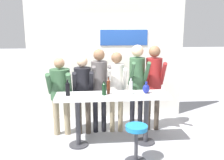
# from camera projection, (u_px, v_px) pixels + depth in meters

# --- Properties ---
(ground_plane) EXTENTS (40.00, 40.00, 0.00)m
(ground_plane) POSITION_uv_depth(u_px,v_px,m) (112.00, 144.00, 4.78)
(ground_plane) COLOR #9E9EA3
(back_wall) EXTENTS (3.67, 0.12, 2.85)m
(back_wall) POSITION_uv_depth(u_px,v_px,m) (107.00, 59.00, 5.93)
(back_wall) COLOR silver
(back_wall) RESTS_ON ground_plane
(tasting_table) EXTENTS (2.07, 0.52, 0.99)m
(tasting_table) POSITION_uv_depth(u_px,v_px,m) (112.00, 104.00, 4.60)
(tasting_table) COLOR white
(tasting_table) RESTS_ON ground_plane
(bar_stool) EXTENTS (0.37, 0.37, 0.65)m
(bar_stool) POSITION_uv_depth(u_px,v_px,m) (136.00, 138.00, 4.04)
(bar_stool) COLOR #333338
(bar_stool) RESTS_ON ground_plane
(person_far_left) EXTENTS (0.47, 0.54, 1.60)m
(person_far_left) POSITION_uv_depth(u_px,v_px,m) (60.00, 89.00, 4.98)
(person_far_left) COLOR gray
(person_far_left) RESTS_ON ground_plane
(person_left) EXTENTS (0.42, 0.52, 1.63)m
(person_left) POSITION_uv_depth(u_px,v_px,m) (83.00, 87.00, 5.01)
(person_left) COLOR #473D33
(person_left) RESTS_ON ground_plane
(person_center_left) EXTENTS (0.42, 0.55, 1.76)m
(person_center_left) POSITION_uv_depth(u_px,v_px,m) (99.00, 81.00, 5.08)
(person_center_left) COLOR black
(person_center_left) RESTS_ON ground_plane
(person_center) EXTENTS (0.40, 0.52, 1.69)m
(person_center) POSITION_uv_depth(u_px,v_px,m) (117.00, 83.00, 5.10)
(person_center) COLOR gray
(person_center) RESTS_ON ground_plane
(person_center_right) EXTENTS (0.39, 0.54, 1.84)m
(person_center_right) POSITION_uv_depth(u_px,v_px,m) (137.00, 78.00, 5.10)
(person_center_right) COLOR black
(person_center_right) RESTS_ON ground_plane
(person_right) EXTENTS (0.43, 0.57, 1.81)m
(person_right) POSITION_uv_depth(u_px,v_px,m) (154.00, 78.00, 5.18)
(person_right) COLOR #473D33
(person_right) RESTS_ON ground_plane
(wine_bottle_0) EXTENTS (0.08, 0.08, 0.29)m
(wine_bottle_0) POSITION_uv_depth(u_px,v_px,m) (68.00, 88.00, 4.45)
(wine_bottle_0) COLOR black
(wine_bottle_0) RESTS_ON tasting_table
(wine_bottle_1) EXTENTS (0.06, 0.06, 0.32)m
(wine_bottle_1) POSITION_uv_depth(u_px,v_px,m) (108.00, 86.00, 4.58)
(wine_bottle_1) COLOR #4C1E0F
(wine_bottle_1) RESTS_ON tasting_table
(wine_bottle_2) EXTENTS (0.07, 0.07, 0.31)m
(wine_bottle_2) POSITION_uv_depth(u_px,v_px,m) (131.00, 87.00, 4.53)
(wine_bottle_2) COLOR #B7BCC1
(wine_bottle_2) RESTS_ON tasting_table
(wine_bottle_3) EXTENTS (0.08, 0.08, 0.27)m
(wine_bottle_3) POSITION_uv_depth(u_px,v_px,m) (104.00, 88.00, 4.48)
(wine_bottle_3) COLOR black
(wine_bottle_3) RESTS_ON tasting_table
(wine_glass_0) EXTENTS (0.07, 0.07, 0.18)m
(wine_glass_0) POSITION_uv_depth(u_px,v_px,m) (163.00, 88.00, 4.49)
(wine_glass_0) COLOR silver
(wine_glass_0) RESTS_ON tasting_table
(decorative_vase) EXTENTS (0.13, 0.13, 0.22)m
(decorative_vase) POSITION_uv_depth(u_px,v_px,m) (146.00, 89.00, 4.61)
(decorative_vase) COLOR navy
(decorative_vase) RESTS_ON tasting_table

